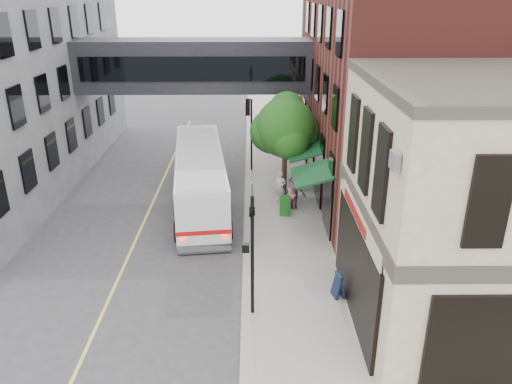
{
  "coord_description": "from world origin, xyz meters",
  "views": [
    {
      "loc": [
        0.37,
        -12.79,
        10.86
      ],
      "look_at": [
        0.56,
        5.38,
        3.39
      ],
      "focal_mm": 35.0,
      "sensor_mm": 36.0,
      "label": 1
    }
  ],
  "objects_px": {
    "pedestrian_c": "(295,192)",
    "sandwich_board": "(339,285)",
    "pedestrian_a": "(280,187)",
    "bus": "(200,176)",
    "newspaper_box": "(285,206)",
    "pedestrian_b": "(294,194)"
  },
  "relations": [
    {
      "from": "pedestrian_c",
      "to": "sandwich_board",
      "type": "distance_m",
      "value": 8.07
    },
    {
      "from": "pedestrian_a",
      "to": "pedestrian_c",
      "type": "height_order",
      "value": "pedestrian_c"
    },
    {
      "from": "bus",
      "to": "sandwich_board",
      "type": "height_order",
      "value": "bus"
    },
    {
      "from": "newspaper_box",
      "to": "sandwich_board",
      "type": "relative_size",
      "value": 1.01
    },
    {
      "from": "sandwich_board",
      "to": "bus",
      "type": "bearing_deg",
      "value": 111.7
    },
    {
      "from": "pedestrian_c",
      "to": "bus",
      "type": "bearing_deg",
      "value": 155.68
    },
    {
      "from": "pedestrian_b",
      "to": "sandwich_board",
      "type": "relative_size",
      "value": 1.72
    },
    {
      "from": "bus",
      "to": "pedestrian_c",
      "type": "height_order",
      "value": "bus"
    },
    {
      "from": "pedestrian_c",
      "to": "newspaper_box",
      "type": "height_order",
      "value": "pedestrian_c"
    },
    {
      "from": "sandwich_board",
      "to": "newspaper_box",
      "type": "bearing_deg",
      "value": 89.78
    },
    {
      "from": "pedestrian_b",
      "to": "pedestrian_c",
      "type": "relative_size",
      "value": 0.91
    },
    {
      "from": "pedestrian_a",
      "to": "bus",
      "type": "bearing_deg",
      "value": -157.51
    },
    {
      "from": "bus",
      "to": "newspaper_box",
      "type": "bearing_deg",
      "value": -19.94
    },
    {
      "from": "newspaper_box",
      "to": "pedestrian_c",
      "type": "bearing_deg",
      "value": 63.18
    },
    {
      "from": "pedestrian_a",
      "to": "sandwich_board",
      "type": "height_order",
      "value": "pedestrian_a"
    },
    {
      "from": "pedestrian_a",
      "to": "newspaper_box",
      "type": "distance_m",
      "value": 1.78
    },
    {
      "from": "pedestrian_a",
      "to": "sandwich_board",
      "type": "bearing_deg",
      "value": -58.82
    },
    {
      "from": "newspaper_box",
      "to": "sandwich_board",
      "type": "distance_m",
      "value": 7.39
    },
    {
      "from": "pedestrian_c",
      "to": "sandwich_board",
      "type": "xyz_separation_m",
      "value": [
        0.98,
        -8.0,
        -0.43
      ]
    },
    {
      "from": "pedestrian_c",
      "to": "pedestrian_a",
      "type": "bearing_deg",
      "value": 111.13
    },
    {
      "from": "pedestrian_a",
      "to": "sandwich_board",
      "type": "relative_size",
      "value": 1.73
    },
    {
      "from": "bus",
      "to": "pedestrian_a",
      "type": "height_order",
      "value": "bus"
    }
  ]
}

